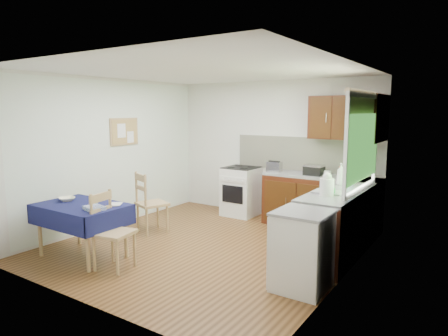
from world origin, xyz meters
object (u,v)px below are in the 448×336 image
Objects in this scene: chair_near at (111,228)px; dish_rack at (328,191)px; chair_far at (149,201)px; sandwich_press at (314,170)px; dining_table at (82,212)px; kettle at (327,185)px; toaster at (274,167)px.

dish_rack is (2.14, 1.78, 0.41)m from chair_near.
sandwich_press is (2.10, 1.73, 0.46)m from chair_far.
sandwich_press reaches higher than dining_table.
kettle is (2.81, 1.55, 0.41)m from dining_table.
sandwich_press is at bearing -36.03° from chair_near.
dining_table is 4.06× the size of kettle.
dish_rack is at bearing 101.90° from kettle.
chair_far is at bearing -174.61° from kettle.
dish_rack reaches higher than sandwich_press.
dish_rack reaches higher than dining_table.
sandwich_press reaches higher than chair_near.
kettle is at bearing 4.52° from dining_table.
chair_near is at bearing -143.54° from kettle.
chair_far is 3.30× the size of sandwich_press.
toaster is 2.03m from kettle.
dish_rack reaches higher than chair_far.
chair_near is 3.84× the size of toaster.
dish_rack is 0.21m from kettle.
kettle is (0.04, -0.17, 0.11)m from dish_rack.
sandwich_press reaches higher than chair_far.
chair_far is 1.49m from chair_near.
sandwich_press is (0.72, 0.03, -0.00)m from toaster.
chair_far is at bearing -155.19° from dish_rack.
toaster is (0.74, 3.04, 0.48)m from chair_near.
dish_rack is at bearing -35.92° from toaster.
chair_far is 2.88m from kettle.
chair_near is at bearing -110.66° from sandwich_press.
kettle is at bearing -62.24° from dish_rack.
dining_table is at bearing -132.29° from dish_rack.
sandwich_press is 0.78× the size of dish_rack.
dining_table is 3.24m from kettle.
kettle reaches higher than dish_rack.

